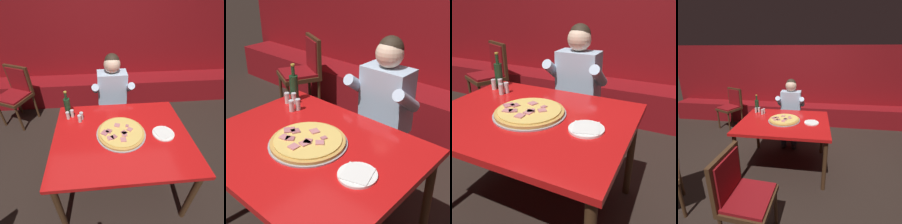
% 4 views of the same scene
% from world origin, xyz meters
% --- Properties ---
extents(ground_plane, '(24.00, 24.00, 0.00)m').
position_xyz_m(ground_plane, '(0.00, 0.00, 0.00)').
color(ground_plane, black).
extents(booth_wall_panel, '(6.80, 0.16, 1.90)m').
position_xyz_m(booth_wall_panel, '(0.00, 2.18, 0.95)').
color(booth_wall_panel, maroon).
rests_on(booth_wall_panel, ground_plane).
extents(booth_bench, '(6.46, 0.48, 0.46)m').
position_xyz_m(booth_bench, '(0.00, 1.86, 0.23)').
color(booth_bench, maroon).
rests_on(booth_bench, ground_plane).
extents(main_dining_table, '(1.31, 1.04, 0.78)m').
position_xyz_m(main_dining_table, '(0.00, 0.00, 0.70)').
color(main_dining_table, '#422816').
rests_on(main_dining_table, ground_plane).
extents(pizza, '(0.48, 0.48, 0.05)m').
position_xyz_m(pizza, '(-0.01, 0.01, 0.80)').
color(pizza, '#9E9EA3').
rests_on(pizza, main_dining_table).
extents(plate_white_paper, '(0.21, 0.21, 0.02)m').
position_xyz_m(plate_white_paper, '(0.40, -0.03, 0.79)').
color(plate_white_paper, white).
rests_on(plate_white_paper, main_dining_table).
extents(beer_bottle, '(0.07, 0.07, 0.29)m').
position_xyz_m(beer_bottle, '(-0.54, 0.37, 0.89)').
color(beer_bottle, '#19381E').
rests_on(beer_bottle, main_dining_table).
extents(shaker_red_pepper_flakes, '(0.04, 0.04, 0.09)m').
position_xyz_m(shaker_red_pepper_flakes, '(-0.50, 0.33, 0.82)').
color(shaker_red_pepper_flakes, silver).
rests_on(shaker_red_pepper_flakes, main_dining_table).
extents(shaker_oregano, '(0.04, 0.04, 0.09)m').
position_xyz_m(shaker_oregano, '(-0.39, 0.28, 0.82)').
color(shaker_oregano, silver).
rests_on(shaker_oregano, main_dining_table).
extents(shaker_parmesan, '(0.04, 0.04, 0.09)m').
position_xyz_m(shaker_parmesan, '(-0.54, 0.30, 0.82)').
color(shaker_parmesan, silver).
rests_on(shaker_parmesan, main_dining_table).
extents(shaker_black_pepper, '(0.04, 0.04, 0.09)m').
position_xyz_m(shaker_black_pepper, '(-0.41, 0.23, 0.82)').
color(shaker_black_pepper, silver).
rests_on(shaker_black_pepper, main_dining_table).
extents(diner_seated_blue_shirt, '(0.53, 0.53, 1.27)m').
position_xyz_m(diner_seated_blue_shirt, '(-0.02, 0.77, 0.71)').
color(diner_seated_blue_shirt, black).
rests_on(diner_seated_blue_shirt, ground_plane).
extents(dining_chair_by_booth, '(0.58, 0.58, 0.93)m').
position_xyz_m(dining_chair_by_booth, '(-1.51, 1.35, 0.56)').
color(dining_chair_by_booth, '#422816').
rests_on(dining_chair_by_booth, ground_plane).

